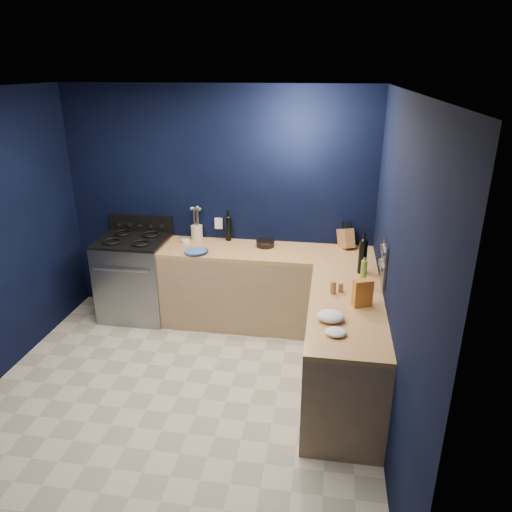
% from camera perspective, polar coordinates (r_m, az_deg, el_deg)
% --- Properties ---
extents(floor, '(3.50, 3.50, 0.02)m').
position_cam_1_polar(floor, '(4.53, -9.24, -16.30)').
color(floor, beige).
rests_on(floor, ground).
extents(ceiling, '(3.50, 3.50, 0.02)m').
position_cam_1_polar(ceiling, '(3.59, -11.86, 18.90)').
color(ceiling, silver).
rests_on(ceiling, ground).
extents(wall_back, '(3.50, 0.02, 2.60)m').
position_cam_1_polar(wall_back, '(5.47, -4.48, 6.16)').
color(wall_back, black).
rests_on(wall_back, ground).
extents(wall_right, '(0.02, 3.50, 2.60)m').
position_cam_1_polar(wall_right, '(3.71, 16.30, -2.39)').
color(wall_right, black).
rests_on(wall_right, ground).
extents(wall_front, '(3.50, 0.02, 2.60)m').
position_cam_1_polar(wall_front, '(2.50, -23.90, -16.15)').
color(wall_front, black).
rests_on(wall_front, ground).
extents(cab_back, '(2.30, 0.63, 0.86)m').
position_cam_1_polar(cab_back, '(5.38, 1.25, -3.99)').
color(cab_back, '#9E805E').
rests_on(cab_back, floor).
extents(top_back, '(2.30, 0.63, 0.04)m').
position_cam_1_polar(top_back, '(5.20, 1.29, 0.49)').
color(top_back, '#966236').
rests_on(top_back, cab_back).
extents(cab_right, '(0.63, 1.67, 0.86)m').
position_cam_1_polar(cab_right, '(4.34, 10.34, -11.18)').
color(cab_right, '#9E805E').
rests_on(cab_right, floor).
extents(top_right, '(0.63, 1.67, 0.04)m').
position_cam_1_polar(top_right, '(4.11, 10.75, -5.90)').
color(top_right, '#966236').
rests_on(top_right, cab_right).
extents(gas_range, '(0.76, 0.66, 0.92)m').
position_cam_1_polar(gas_range, '(5.74, -14.11, -2.64)').
color(gas_range, gray).
rests_on(gas_range, floor).
extents(oven_door, '(0.59, 0.02, 0.42)m').
position_cam_1_polar(oven_door, '(5.48, -15.34, -4.06)').
color(oven_door, black).
rests_on(oven_door, gas_range).
extents(cooktop, '(0.76, 0.66, 0.03)m').
position_cam_1_polar(cooktop, '(5.56, -14.55, 1.83)').
color(cooktop, black).
rests_on(cooktop, gas_range).
extents(backguard, '(0.76, 0.06, 0.20)m').
position_cam_1_polar(backguard, '(5.79, -13.51, 3.80)').
color(backguard, black).
rests_on(backguard, gas_range).
extents(spice_panel, '(0.02, 0.28, 0.38)m').
position_cam_1_polar(spice_panel, '(4.25, 15.00, -0.87)').
color(spice_panel, gray).
rests_on(spice_panel, wall_right).
extents(wall_outlet, '(0.09, 0.02, 0.13)m').
position_cam_1_polar(wall_outlet, '(5.52, -4.47, 3.89)').
color(wall_outlet, white).
rests_on(wall_outlet, wall_back).
extents(plate_stack, '(0.28, 0.28, 0.03)m').
position_cam_1_polar(plate_stack, '(5.15, -7.18, 0.51)').
color(plate_stack, '#3662AE').
rests_on(plate_stack, top_back).
extents(ramekin, '(0.10, 0.10, 0.04)m').
position_cam_1_polar(ramekin, '(5.47, -8.37, 1.78)').
color(ramekin, white).
rests_on(ramekin, top_back).
extents(utensil_crock, '(0.15, 0.15, 0.17)m').
position_cam_1_polar(utensil_crock, '(5.54, -7.06, 2.81)').
color(utensil_crock, beige).
rests_on(utensil_crock, top_back).
extents(wine_bottle_back, '(0.09, 0.09, 0.27)m').
position_cam_1_polar(wine_bottle_back, '(5.46, -3.32, 3.25)').
color(wine_bottle_back, black).
rests_on(wine_bottle_back, top_back).
extents(lemon_basket, '(0.21, 0.21, 0.07)m').
position_cam_1_polar(lemon_basket, '(5.29, 1.12, 1.52)').
color(lemon_basket, black).
rests_on(lemon_basket, top_back).
extents(knife_block, '(0.21, 0.27, 0.26)m').
position_cam_1_polar(knife_block, '(5.33, 10.66, 2.09)').
color(knife_block, '#966439').
rests_on(knife_block, top_back).
extents(wine_bottle_right, '(0.10, 0.10, 0.33)m').
position_cam_1_polar(wine_bottle_right, '(4.68, 12.58, -0.12)').
color(wine_bottle_right, black).
rests_on(wine_bottle_right, top_right).
extents(oil_bottle, '(0.06, 0.06, 0.24)m').
position_cam_1_polar(oil_bottle, '(4.43, 12.69, -1.96)').
color(oil_bottle, olive).
rests_on(oil_bottle, top_right).
extents(spice_jar_near, '(0.07, 0.07, 0.11)m').
position_cam_1_polar(spice_jar_near, '(4.25, 9.17, -3.73)').
color(spice_jar_near, olive).
rests_on(spice_jar_near, top_right).
extents(spice_jar_far, '(0.05, 0.05, 0.08)m').
position_cam_1_polar(spice_jar_far, '(4.29, 10.07, -3.71)').
color(spice_jar_far, olive).
rests_on(spice_jar_far, top_right).
extents(crouton_bag, '(0.18, 0.13, 0.23)m').
position_cam_1_polar(crouton_bag, '(4.05, 12.58, -4.34)').
color(crouton_bag, '#A41D2F').
rests_on(crouton_bag, top_right).
extents(towel_front, '(0.26, 0.23, 0.08)m').
position_cam_1_polar(towel_front, '(3.81, 8.86, -7.11)').
color(towel_front, white).
rests_on(towel_front, top_right).
extents(towel_end, '(0.20, 0.19, 0.05)m').
position_cam_1_polar(towel_end, '(3.63, 9.46, -8.93)').
color(towel_end, white).
rests_on(towel_end, top_right).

